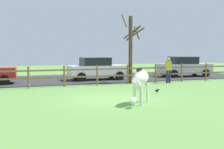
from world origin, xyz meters
name	(u,v)px	position (x,y,z in m)	size (l,w,h in m)	color
ground_plane	(113,99)	(0.00, 0.00, 0.00)	(60.00, 60.00, 0.00)	#5B8C42
parking_asphalt	(66,79)	(0.00, 9.30, 0.03)	(28.00, 7.40, 0.05)	#2D2D33
paddock_fence	(81,74)	(-0.05, 5.00, 0.70)	(22.01, 0.11, 1.22)	brown
bare_tree	(131,47)	(3.30, 5.34, 2.31)	(1.38, 1.51, 4.37)	#513A23
zebra	(140,80)	(0.56, -1.52, 0.93)	(1.48, 1.52, 1.41)	white
crow_on_grass	(157,90)	(2.69, 0.89, 0.13)	(0.21, 0.10, 0.20)	black
parked_car_silver	(184,66)	(9.08, 7.82, 0.84)	(4.15, 2.20, 1.56)	#B7BABF
parked_car_white	(97,68)	(1.85, 7.84, 0.84)	(4.03, 1.93, 1.56)	white
visitor_left_of_tree	(168,69)	(5.60, 4.56, 0.91)	(0.39, 0.28, 1.64)	#232847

